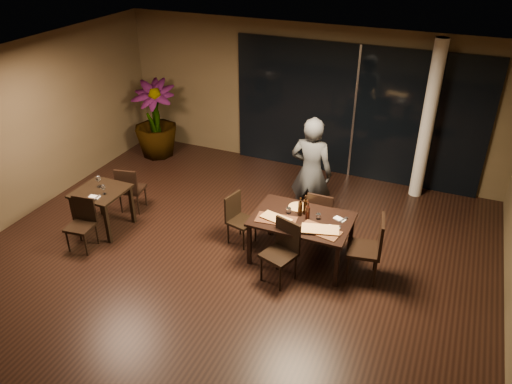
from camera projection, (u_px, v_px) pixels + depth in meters
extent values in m
plane|color=black|center=(222.00, 271.00, 7.67)|extent=(8.00, 8.00, 0.00)
cube|color=#4C3F28|center=(308.00, 98.00, 10.17)|extent=(8.00, 0.10, 3.00)
cube|color=#4C3F28|center=(2.00, 140.00, 8.32)|extent=(0.10, 8.00, 3.00)
cube|color=silver|center=(213.00, 79.00, 6.18)|extent=(8.00, 8.00, 0.04)
cube|color=black|center=(355.00, 113.00, 9.83)|extent=(5.00, 0.06, 2.70)
cylinder|color=silver|center=(428.00, 122.00, 9.03)|extent=(0.24, 0.24, 3.00)
cube|color=black|center=(302.00, 219.00, 7.61)|extent=(1.50, 1.00, 0.04)
cube|color=black|center=(249.00, 244.00, 7.68)|extent=(0.06, 0.06, 0.71)
cube|color=black|center=(337.00, 266.00, 7.21)|extent=(0.06, 0.06, 0.71)
cube|color=black|center=(270.00, 216.00, 8.38)|extent=(0.06, 0.06, 0.71)
cube|color=black|center=(351.00, 235.00, 7.91)|extent=(0.06, 0.06, 0.71)
cube|color=black|center=(100.00, 191.00, 8.37)|extent=(0.80, 0.80, 0.04)
cube|color=black|center=(74.00, 216.00, 8.40)|extent=(0.06, 0.06, 0.71)
cube|color=black|center=(107.00, 224.00, 8.17)|extent=(0.06, 0.06, 0.71)
cube|color=black|center=(100.00, 197.00, 8.95)|extent=(0.06, 0.06, 0.71)
cube|color=black|center=(132.00, 205.00, 8.71)|extent=(0.06, 0.06, 0.71)
cube|color=black|center=(322.00, 215.00, 8.27)|extent=(0.43, 0.43, 0.05)
cylinder|color=black|center=(334.00, 223.00, 8.45)|extent=(0.03, 0.03, 0.43)
cylinder|color=black|center=(314.00, 219.00, 8.57)|extent=(0.03, 0.03, 0.43)
cylinder|color=black|center=(328.00, 234.00, 8.18)|extent=(0.03, 0.03, 0.43)
cylinder|color=black|center=(308.00, 229.00, 8.29)|extent=(0.03, 0.03, 0.43)
cube|color=black|center=(320.00, 208.00, 7.99)|extent=(0.42, 0.04, 0.48)
cube|color=black|center=(279.00, 255.00, 7.28)|extent=(0.56, 0.56, 0.05)
cylinder|color=black|center=(261.00, 268.00, 7.38)|extent=(0.04, 0.04, 0.45)
cylinder|color=black|center=(280.00, 278.00, 7.17)|extent=(0.04, 0.04, 0.45)
cylinder|color=black|center=(277.00, 257.00, 7.61)|extent=(0.04, 0.04, 0.45)
cylinder|color=black|center=(296.00, 267.00, 7.40)|extent=(0.04, 0.04, 0.45)
cube|color=black|center=(288.00, 235.00, 7.29)|extent=(0.43, 0.18, 0.50)
cube|color=black|center=(242.00, 221.00, 8.16)|extent=(0.48, 0.48, 0.04)
cylinder|color=black|center=(243.00, 240.00, 8.06)|extent=(0.03, 0.03, 0.40)
cylinder|color=black|center=(255.00, 231.00, 8.28)|extent=(0.03, 0.03, 0.40)
cylinder|color=black|center=(228.00, 233.00, 8.23)|extent=(0.03, 0.03, 0.40)
cylinder|color=black|center=(240.00, 224.00, 8.45)|extent=(0.03, 0.03, 0.40)
cube|color=black|center=(233.00, 206.00, 8.14)|extent=(0.13, 0.39, 0.45)
cube|color=black|center=(363.00, 249.00, 7.33)|extent=(0.56, 0.56, 0.06)
cylinder|color=black|center=(349.00, 253.00, 7.66)|extent=(0.04, 0.04, 0.50)
cylinder|color=black|center=(347.00, 269.00, 7.32)|extent=(0.04, 0.04, 0.50)
cylinder|color=black|center=(375.00, 257.00, 7.58)|extent=(0.04, 0.04, 0.50)
cylinder|color=black|center=(375.00, 273.00, 7.24)|extent=(0.04, 0.04, 0.50)
cube|color=black|center=(381.00, 236.00, 7.15)|extent=(0.13, 0.48, 0.55)
cube|color=black|center=(132.00, 189.00, 9.07)|extent=(0.48, 0.48, 0.05)
cylinder|color=black|center=(146.00, 196.00, 9.29)|extent=(0.03, 0.03, 0.42)
cylinder|color=black|center=(129.00, 194.00, 9.35)|extent=(0.03, 0.03, 0.42)
cylinder|color=black|center=(138.00, 205.00, 9.00)|extent=(0.03, 0.03, 0.42)
cylinder|color=black|center=(121.00, 203.00, 9.06)|extent=(0.03, 0.03, 0.42)
cube|color=black|center=(126.00, 183.00, 8.80)|extent=(0.41, 0.12, 0.47)
cube|color=black|center=(80.00, 227.00, 8.01)|extent=(0.45, 0.45, 0.05)
cylinder|color=black|center=(68.00, 241.00, 8.01)|extent=(0.03, 0.03, 0.41)
cylinder|color=black|center=(86.00, 245.00, 7.93)|extent=(0.03, 0.03, 0.41)
cylinder|color=black|center=(80.00, 230.00, 8.29)|extent=(0.03, 0.03, 0.41)
cylinder|color=black|center=(97.00, 233.00, 8.21)|extent=(0.03, 0.03, 0.41)
cube|color=black|center=(84.00, 209.00, 8.05)|extent=(0.40, 0.08, 0.46)
imported|color=#2B2D2F|center=(311.00, 173.00, 8.40)|extent=(0.68, 0.46, 1.98)
imported|color=#1C511B|center=(155.00, 119.00, 10.93)|extent=(1.15, 1.15, 1.70)
cube|color=#422315|center=(276.00, 219.00, 7.56)|extent=(0.64, 0.38, 0.01)
cube|color=#4D2B18|center=(320.00, 230.00, 7.30)|extent=(0.65, 0.42, 0.01)
cylinder|color=#BD3815|center=(298.00, 207.00, 7.87)|extent=(0.30, 0.30, 0.01)
cylinder|color=white|center=(289.00, 210.00, 7.71)|extent=(0.08, 0.08, 0.09)
cylinder|color=white|center=(318.00, 216.00, 7.57)|extent=(0.07, 0.07, 0.09)
cube|color=white|center=(333.00, 228.00, 7.36)|extent=(0.19, 0.13, 0.01)
cube|color=white|center=(340.00, 219.00, 7.56)|extent=(0.20, 0.16, 0.01)
cube|color=white|center=(94.00, 197.00, 8.15)|extent=(0.19, 0.13, 0.01)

